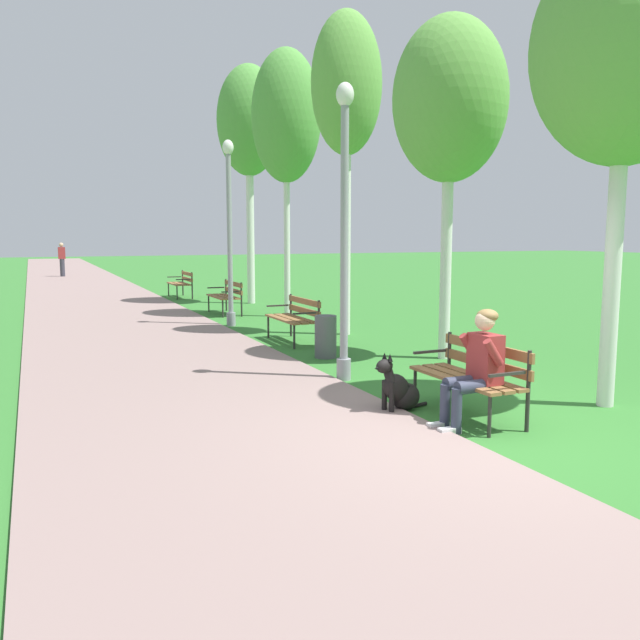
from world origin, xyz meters
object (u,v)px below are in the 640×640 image
at_px(person_seated_on_near_bench, 477,364).
at_px(lamp_post_near, 344,230).
at_px(park_bench_furthest, 182,282).
at_px(birch_tree_fourth, 286,117).
at_px(birch_tree_second, 450,101).
at_px(dog_black, 399,389).
at_px(park_bench_far, 227,294).
at_px(pedestrian_distant, 62,260).
at_px(park_bench_near, 472,372).
at_px(lamp_post_mid, 230,231).
at_px(park_bench_mid, 295,315).
at_px(birch_tree_fifth, 249,122).
at_px(birch_tree_closest, 625,52).
at_px(litter_bin, 326,337).
at_px(birch_tree_third, 347,88).

distance_m(person_seated_on_near_bench, lamp_post_near, 2.96).
bearing_deg(park_bench_furthest, lamp_post_near, -92.23).
bearing_deg(birch_tree_fourth, birch_tree_second, -86.68).
distance_m(birch_tree_second, birch_tree_fourth, 6.24).
bearing_deg(lamp_post_near, dog_black, -94.69).
distance_m(park_bench_far, pedestrian_distant, 17.68).
bearing_deg(birch_tree_fourth, park_bench_near, -98.43).
distance_m(lamp_post_mid, birch_tree_fourth, 3.40).
distance_m(park_bench_far, park_bench_furthest, 4.89).
bearing_deg(person_seated_on_near_bench, park_bench_furthest, 89.15).
xyz_separation_m(park_bench_far, dog_black, (-0.76, -9.82, -0.25)).
height_order(park_bench_furthest, pedestrian_distant, pedestrian_distant).
relative_size(park_bench_furthest, birch_tree_fourth, 0.23).
height_order(park_bench_mid, birch_tree_fifth, birch_tree_fifth).
bearing_deg(person_seated_on_near_bench, birch_tree_closest, 2.37).
bearing_deg(park_bench_far, park_bench_furthest, 91.30).
distance_m(park_bench_furthest, dog_black, 14.73).
bearing_deg(birch_tree_second, person_seated_on_near_bench, -119.92).
distance_m(park_bench_mid, person_seated_on_near_bench, 5.87).
xyz_separation_m(park_bench_mid, park_bench_furthest, (-0.08, 9.71, 0.00)).
xyz_separation_m(dog_black, birch_tree_fourth, (1.99, 8.69, 4.56)).
xyz_separation_m(birch_tree_second, birch_tree_fourth, (-0.36, 6.18, 0.73)).
xyz_separation_m(lamp_post_near, birch_tree_fourth, (1.84, 6.95, 2.73)).
bearing_deg(park_bench_mid, pedestrian_distant, 98.06).
xyz_separation_m(park_bench_furthest, lamp_post_near, (-0.51, -12.98, 1.57)).
bearing_deg(birch_tree_fifth, pedestrian_distant, 106.79).
distance_m(lamp_post_mid, litter_bin, 4.64).
relative_size(park_bench_near, birch_tree_fifth, 0.22).
distance_m(birch_tree_second, birch_tree_fifth, 9.64).
bearing_deg(birch_tree_third, park_bench_far, 106.15).
height_order(park_bench_furthest, lamp_post_mid, lamp_post_mid).
distance_m(lamp_post_near, birch_tree_fifth, 10.99).
relative_size(birch_tree_fourth, pedestrian_distant, 3.89).
height_order(park_bench_mid, birch_tree_closest, birch_tree_closest).
distance_m(person_seated_on_near_bench, lamp_post_mid, 8.60).
bearing_deg(dog_black, birch_tree_closest, -17.98).
relative_size(park_bench_mid, park_bench_furthest, 1.00).
relative_size(park_bench_mid, birch_tree_fifth, 0.22).
bearing_deg(lamp_post_near, birch_tree_third, 63.45).
xyz_separation_m(park_bench_mid, litter_bin, (-0.13, -1.65, -0.16)).
distance_m(dog_black, lamp_post_mid, 7.85).
bearing_deg(park_bench_mid, park_bench_near, -91.06).
bearing_deg(birch_tree_closest, lamp_post_mid, 104.28).
relative_size(park_bench_far, birch_tree_fifth, 0.22).
height_order(birch_tree_second, pedestrian_distant, birch_tree_second).
bearing_deg(lamp_post_near, birch_tree_closest, -48.34).
bearing_deg(park_bench_far, birch_tree_second, -77.77).
bearing_deg(person_seated_on_near_bench, lamp_post_mid, 91.23).
height_order(park_bench_mid, park_bench_far, same).
xyz_separation_m(park_bench_near, pedestrian_distant, (-3.04, 27.73, 0.33)).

